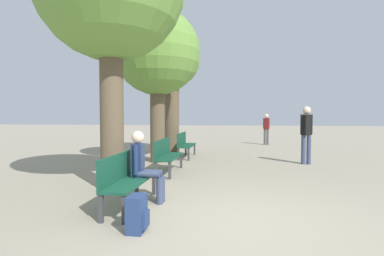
% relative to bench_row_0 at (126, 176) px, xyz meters
% --- Properties ---
extents(ground_plane, '(80.00, 80.00, 0.00)m').
position_rel_bench_row_0_xyz_m(ground_plane, '(1.73, -0.51, -0.50)').
color(ground_plane, gray).
extents(bench_row_0, '(0.42, 1.60, 0.86)m').
position_rel_bench_row_0_xyz_m(bench_row_0, '(0.00, 0.00, 0.00)').
color(bench_row_0, '#144733').
rests_on(bench_row_0, ground_plane).
extents(bench_row_1, '(0.42, 1.60, 0.86)m').
position_rel_bench_row_0_xyz_m(bench_row_1, '(0.00, 2.88, 0.00)').
color(bench_row_1, '#144733').
rests_on(bench_row_1, ground_plane).
extents(bench_row_2, '(0.42, 1.60, 0.86)m').
position_rel_bench_row_0_xyz_m(bench_row_2, '(0.00, 5.76, 0.00)').
color(bench_row_2, '#144733').
rests_on(bench_row_2, ground_plane).
extents(tree_row_1, '(2.69, 2.69, 4.80)m').
position_rel_bench_row_0_xyz_m(tree_row_1, '(-0.67, 4.61, 2.89)').
color(tree_row_1, brown).
rests_on(tree_row_1, ground_plane).
extents(tree_row_2, '(2.21, 2.21, 4.76)m').
position_rel_bench_row_0_xyz_m(tree_row_2, '(-0.67, 6.81, 2.99)').
color(tree_row_2, brown).
rests_on(tree_row_2, ground_plane).
extents(person_seated, '(0.56, 0.32, 1.21)m').
position_rel_bench_row_0_xyz_m(person_seated, '(0.22, 0.27, 0.15)').
color(person_seated, '#384260').
rests_on(person_seated, ground_plane).
extents(backpack, '(0.24, 0.31, 0.46)m').
position_rel_bench_row_0_xyz_m(backpack, '(0.51, -0.99, -0.27)').
color(backpack, navy).
rests_on(backpack, ground_plane).
extents(pedestrian_near, '(0.35, 0.29, 1.74)m').
position_rel_bench_row_0_xyz_m(pedestrian_near, '(3.88, 4.79, 0.50)').
color(pedestrian_near, '#384260').
rests_on(pedestrian_near, ground_plane).
extents(pedestrian_mid, '(0.31, 0.24, 1.55)m').
position_rel_bench_row_0_xyz_m(pedestrian_mid, '(3.32, 10.73, 0.39)').
color(pedestrian_mid, '#4C4C4C').
rests_on(pedestrian_mid, ground_plane).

